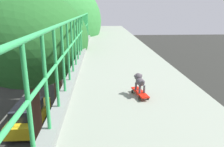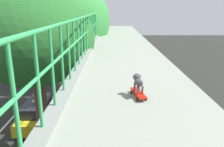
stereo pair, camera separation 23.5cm
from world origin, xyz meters
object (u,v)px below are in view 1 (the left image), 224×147
Objects in this scene: toy_skateboard at (140,93)px; small_dog at (140,81)px; city_bus at (27,53)px; car_yellow_cab_fifth at (29,114)px.

toy_skateboard is 1.58× the size of small_dog.
toy_skateboard reaches higher than city_bus.
toy_skateboard is 0.22m from small_dog.
car_yellow_cab_fifth is at bearing -73.12° from city_bus.
city_bus is 20.08× the size of toy_skateboard.
small_dog is (-0.01, 0.05, 0.21)m from toy_skateboard.
car_yellow_cab_fifth is at bearing 119.33° from toy_skateboard.
small_dog is at bearing -67.76° from city_bus.
small_dog is at bearing 98.04° from toy_skateboard.
small_dog reaches higher than city_bus.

